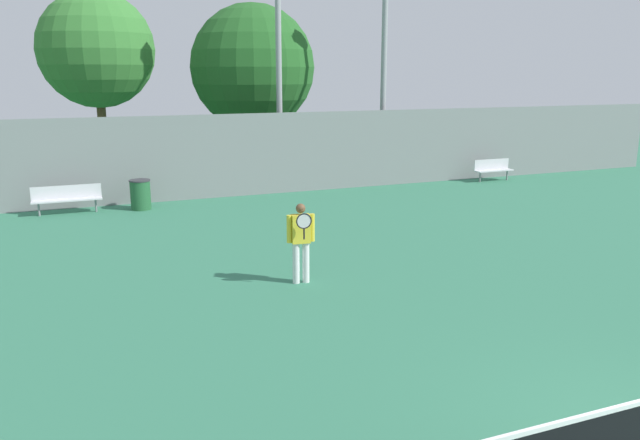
% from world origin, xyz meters
% --- Properties ---
extents(tennis_player, '(0.57, 0.43, 1.64)m').
position_xyz_m(tennis_player, '(-1.80, 7.24, 0.92)').
color(tennis_player, silver).
rests_on(tennis_player, ground_plane).
extents(bench_courtside_near, '(1.99, 0.40, 0.84)m').
position_xyz_m(bench_courtside_near, '(-6.11, 15.87, 0.52)').
color(bench_courtside_near, silver).
rests_on(bench_courtside_near, ground_plane).
extents(bench_courtside_far, '(1.60, 0.40, 0.84)m').
position_xyz_m(bench_courtside_far, '(9.40, 15.87, 0.51)').
color(bench_courtside_far, silver).
rests_on(bench_courtside_far, ground_plane).
extents(light_pole_near_left, '(0.90, 0.60, 9.29)m').
position_xyz_m(light_pole_near_left, '(1.20, 17.54, 5.81)').
color(light_pole_near_left, '#939399').
rests_on(light_pole_near_left, ground_plane).
extents(light_pole_far_right, '(0.90, 0.60, 8.32)m').
position_xyz_m(light_pole_far_right, '(5.24, 17.29, 5.21)').
color(light_pole_far_right, '#939399').
rests_on(light_pole_far_right, ground_plane).
extents(trash_bin, '(0.65, 0.65, 0.93)m').
position_xyz_m(trash_bin, '(-4.00, 15.64, 0.47)').
color(trash_bin, '#235B33').
rests_on(trash_bin, ground_plane).
extents(back_fence, '(35.65, 0.06, 2.80)m').
position_xyz_m(back_fence, '(0.00, 16.61, 1.40)').
color(back_fence, gray).
rests_on(back_fence, ground_plane).
extents(tree_green_broad, '(4.39, 4.39, 7.19)m').
position_xyz_m(tree_green_broad, '(-4.63, 22.01, 4.98)').
color(tree_green_broad, brown).
rests_on(tree_green_broad, ground_plane).
extents(tree_dark_dense, '(5.02, 5.02, 6.86)m').
position_xyz_m(tree_dark_dense, '(1.25, 21.03, 4.34)').
color(tree_dark_dense, brown).
rests_on(tree_dark_dense, ground_plane).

